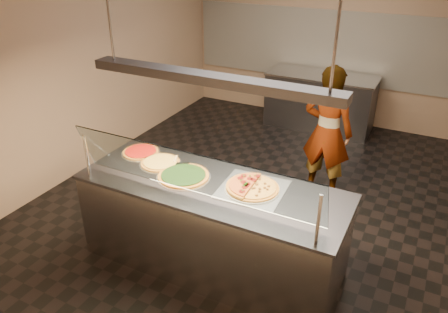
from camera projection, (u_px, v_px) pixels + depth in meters
The scene contains 19 objects.
ground at pixel (257, 196), 5.64m from camera, with size 5.00×6.00×0.02m, color black.
wall_back at pixel (331, 34), 7.33m from camera, with size 5.00×0.02×3.00m, color #9A7B63.
wall_front at pixel (64, 223), 2.57m from camera, with size 5.00×0.02×3.00m, color #9A7B63.
wall_left at pixel (93, 58), 5.97m from camera, with size 0.02×6.00×3.00m, color #9A7B63.
tile_band at pixel (329, 47), 7.40m from camera, with size 4.90×0.02×1.20m, color silver.
serving_counter at pixel (212, 226), 4.28m from camera, with size 2.57×0.94×0.93m.
sneeze_guard at pixel (191, 173), 3.66m from camera, with size 2.33×0.18×0.54m.
perforated_tray at pixel (252, 189), 3.99m from camera, with size 0.61×0.61×0.01m.
half_pizza_pepperoni at pixel (241, 183), 4.03m from camera, with size 0.27×0.49×0.05m.
half_pizza_sausage at pixel (264, 190), 3.94m from camera, with size 0.27×0.49×0.04m.
pizza_spinach at pixel (184, 175), 4.19m from camera, with size 0.52×0.52×0.03m.
pizza_cheese at pixel (161, 162), 4.44m from camera, with size 0.42×0.42×0.03m.
pizza_tomato at pixel (141, 152), 4.65m from camera, with size 0.41×0.41×0.03m.
pizza_spatula at pixel (178, 161), 4.43m from camera, with size 0.24×0.21×0.02m.
prep_table at pixel (320, 101), 7.43m from camera, with size 1.80×0.74×0.93m.
worker at pixel (327, 132), 5.35m from camera, with size 0.62×0.40×1.69m, color #393642.
heat_lamp_housing at pixel (210, 79), 3.60m from camera, with size 2.30×0.18×0.08m, color #414147.
lamp_rod_left at pixel (107, 2), 3.76m from camera, with size 0.02×0.02×1.01m, color #B7B7BC.
lamp_rod_right at pixel (338, 21), 2.94m from camera, with size 0.02×0.02×1.01m, color #B7B7BC.
Camera 1 is at (1.80, -4.45, 3.03)m, focal length 35.00 mm.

